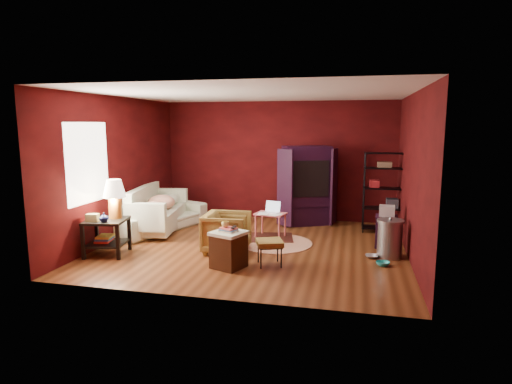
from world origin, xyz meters
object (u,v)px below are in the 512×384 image
sofa (158,210)px  side_table (111,210)px  armchair (227,231)px  hamper (229,249)px  laptop_desk (271,216)px  wire_shelving (384,189)px  tv_armoire (307,184)px

sofa → side_table: size_ratio=1.73×
armchair → hamper: (0.27, -0.80, -0.09)m
hamper → laptop_desk: laptop_desk is taller
laptop_desk → sofa: bearing=-169.8°
armchair → side_table: bearing=102.9°
side_table → armchair: bearing=15.7°
side_table → hamper: 2.29m
side_table → wire_shelving: bearing=29.5°
armchair → wire_shelving: 3.55m
sofa → armchair: bearing=-103.4°
armchair → tv_armoire: tv_armoire is taller
wire_shelving → laptop_desk: bearing=-158.5°
tv_armoire → side_table: bearing=-159.1°
sofa → hamper: (2.20, -2.02, -0.14)m
laptop_desk → tv_armoire: 1.51m
armchair → wire_shelving: wire_shelving is taller
laptop_desk → wire_shelving: bearing=35.1°
armchair → hamper: size_ratio=1.17×
side_table → laptop_desk: bearing=34.2°
hamper → tv_armoire: 3.44m
tv_armoire → wire_shelving: tv_armoire is taller
sofa → side_table: bearing=-161.8°
armchair → wire_shelving: bearing=-55.4°
side_table → laptop_desk: 3.06m
hamper → tv_armoire: (0.86, 3.27, 0.62)m
armchair → laptop_desk: (0.56, 1.16, 0.05)m
sofa → laptop_desk: (2.49, -0.06, 0.00)m
hamper → side_table: bearing=173.6°
armchair → tv_armoire: (1.13, 2.47, 0.53)m
laptop_desk → wire_shelving: (2.23, 0.97, 0.48)m
hamper → wire_shelving: bearing=49.3°
side_table → tv_armoire: (3.08, 3.02, 0.14)m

